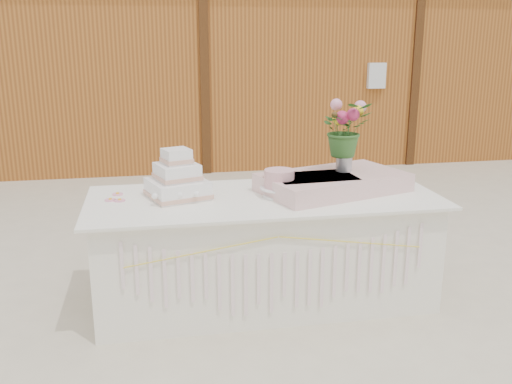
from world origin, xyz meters
TOP-DOWN VIEW (x-y plane):
  - ground at (0.00, 0.00)m, footprint 80.00×80.00m
  - barn at (-0.01, 5.99)m, footprint 12.60×4.60m
  - cake_table at (0.00, -0.00)m, footprint 2.40×1.00m
  - wedding_cake at (-0.58, 0.08)m, footprint 0.47×0.47m
  - pink_cake_stand at (0.10, -0.02)m, footprint 0.26×0.26m
  - satin_runner at (0.51, 0.05)m, footprint 1.12×0.85m
  - flower_vase at (0.61, 0.11)m, footprint 0.12×0.12m
  - bouquet at (0.61, 0.11)m, footprint 0.36×0.31m
  - loose_flowers at (-0.97, 0.15)m, footprint 0.26×0.39m

SIDE VIEW (x-z plane):
  - ground at x=0.00m, z-range 0.00..0.00m
  - cake_table at x=0.00m, z-range 0.00..0.77m
  - loose_flowers at x=-0.97m, z-range 0.77..0.79m
  - satin_runner at x=0.51m, z-range 0.77..0.90m
  - pink_cake_stand at x=0.10m, z-range 0.78..0.97m
  - wedding_cake at x=-0.58m, z-range 0.72..1.05m
  - flower_vase at x=0.61m, z-range 0.90..1.05m
  - bouquet at x=0.61m, z-range 1.05..1.45m
  - barn at x=-0.01m, z-range 0.03..3.33m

